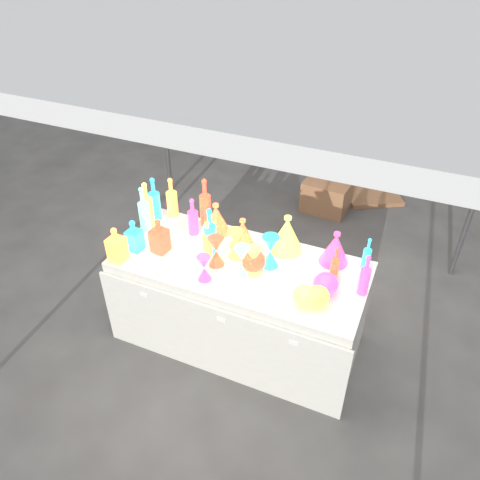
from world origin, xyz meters
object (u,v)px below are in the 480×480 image
at_px(hourglass_0, 216,251).
at_px(globe_0, 318,297).
at_px(display_table, 240,302).
at_px(lampshade_0, 216,218).
at_px(decanter_0, 116,244).
at_px(bottle_0, 172,197).
at_px(cardboard_box_closed, 326,196).

distance_m(hourglass_0, globe_0, 0.77).
height_order(display_table, lampshade_0, lampshade_0).
height_order(decanter_0, globe_0, decanter_0).
relative_size(bottle_0, decanter_0, 1.26).
xyz_separation_m(bottle_0, decanter_0, (-0.06, -0.66, -0.03)).
bearing_deg(display_table, hourglass_0, -154.56).
height_order(bottle_0, globe_0, bottle_0).
bearing_deg(decanter_0, lampshade_0, 53.59).
distance_m(bottle_0, decanter_0, 0.67).
distance_m(cardboard_box_closed, globe_0, 2.44).
xyz_separation_m(cardboard_box_closed, bottle_0, (-0.87, -1.76, 0.74)).
xyz_separation_m(decanter_0, globe_0, (1.43, 0.13, -0.08)).
bearing_deg(lampshade_0, hourglass_0, -57.27).
bearing_deg(lampshade_0, decanter_0, -122.82).
xyz_separation_m(cardboard_box_closed, globe_0, (0.50, -2.30, 0.63)).
distance_m(decanter_0, hourglass_0, 0.70).
relative_size(display_table, bottle_0, 5.40).
bearing_deg(bottle_0, decanter_0, -95.50).
xyz_separation_m(display_table, hourglass_0, (-0.15, -0.07, 0.49)).
height_order(decanter_0, lampshade_0, decanter_0).
bearing_deg(cardboard_box_closed, display_table, -88.15).
distance_m(display_table, bottle_0, 0.99).
xyz_separation_m(bottle_0, hourglass_0, (0.60, -0.43, -0.06)).
xyz_separation_m(display_table, cardboard_box_closed, (0.12, 2.12, -0.20)).
distance_m(bottle_0, globe_0, 1.47).
xyz_separation_m(globe_0, lampshade_0, (-0.94, 0.47, 0.07)).
bearing_deg(decanter_0, cardboard_box_closed, 72.24).
distance_m(display_table, globe_0, 0.78).
xyz_separation_m(cardboard_box_closed, lampshade_0, (-0.44, -1.83, 0.70)).
xyz_separation_m(display_table, lampshade_0, (-0.32, 0.29, 0.50)).
bearing_deg(display_table, decanter_0, -159.56).
height_order(display_table, cardboard_box_closed, display_table).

